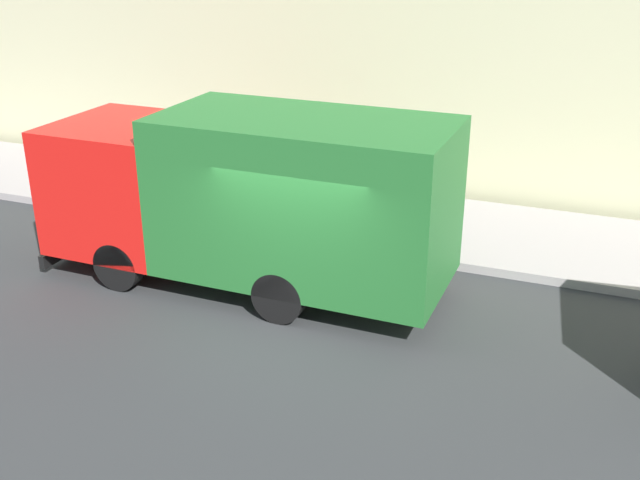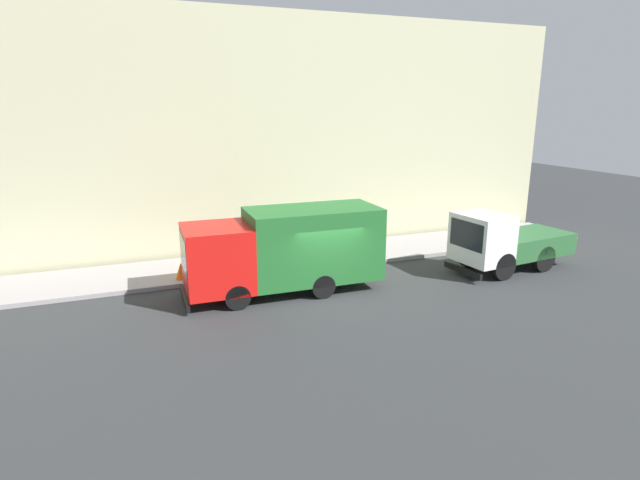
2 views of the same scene
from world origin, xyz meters
The scene contains 8 objects.
ground centered at (0.00, 0.00, 0.00)m, with size 80.00×80.00×0.00m, color #2F3133.
sidewalk centered at (4.73, 0.00, 0.08)m, with size 3.46×30.00×0.17m, color #9E9998.
building_facade centered at (6.96, 0.00, 5.35)m, with size 0.50×30.00×10.70m, color beige.
large_utility_truck centered at (1.19, 1.25, 1.67)m, with size 2.53×7.19×3.07m.
small_flatbed_truck centered at (0.39, -7.94, 1.19)m, with size 2.68×5.55×2.49m.
pedestrian_walking centered at (4.94, 1.29, 1.04)m, with size 0.40×0.40×1.67m.
traffic_cone_orange centered at (3.57, 4.76, 0.49)m, with size 0.45×0.45×0.65m, color orange.
street_sign_post centered at (3.34, 0.85, 1.74)m, with size 0.44×0.08×2.67m.
Camera 2 is at (-15.69, 6.47, 6.64)m, focal length 28.43 mm.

